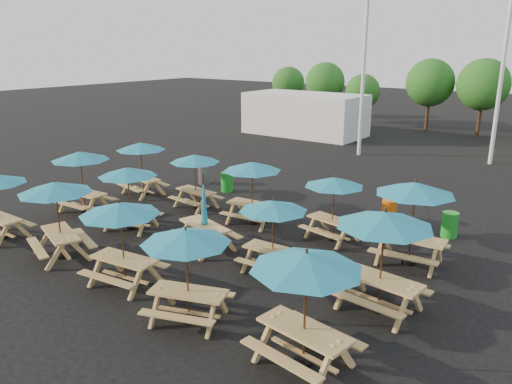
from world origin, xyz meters
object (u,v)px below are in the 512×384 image
Objects in this scene: picnic_unit_1 at (80,159)px; picnic_unit_13 at (384,225)px; picnic_unit_3 at (55,192)px; picnic_unit_7 at (204,219)px; picnic_unit_8 at (252,170)px; picnic_unit_9 at (186,242)px; picnic_unit_2 at (141,149)px; waste_bin_0 at (204,175)px; waste_bin_3 at (450,225)px; picnic_unit_10 at (273,210)px; picnic_unit_4 at (128,175)px; waste_bin_1 at (227,182)px; waste_bin_2 at (389,211)px; picnic_unit_6 at (120,214)px; picnic_unit_14 at (415,193)px; picnic_unit_5 at (195,161)px; picnic_unit_11 at (334,185)px; picnic_unit_12 at (306,268)px.

picnic_unit_13 is at bearing -4.71° from picnic_unit_1.
picnic_unit_7 is (2.91, 2.95, -1.03)m from picnic_unit_3.
picnic_unit_8 reaches higher than picnic_unit_9.
picnic_unit_7 is 5.85m from picnic_unit_13.
picnic_unit_2 is 0.91× the size of picnic_unit_9.
picnic_unit_1 is at bearing -80.96° from picnic_unit_2.
waste_bin_0 is 10.71m from waste_bin_3.
picnic_unit_4 is at bearing 178.48° from picnic_unit_10.
waste_bin_0 is (-4.86, 2.91, -1.50)m from picnic_unit_8.
waste_bin_1 is 7.03m from waste_bin_2.
picnic_unit_2 is 1.02× the size of picnic_unit_6.
picnic_unit_3 is 3.19× the size of waste_bin_0.
picnic_unit_4 is 0.98× the size of picnic_unit_14.
picnic_unit_13 is at bearing -5.46° from picnic_unit_2.
picnic_unit_5 is 2.54× the size of waste_bin_2.
picnic_unit_8 is at bearing 110.19° from picnic_unit_7.
picnic_unit_4 is 1.01× the size of picnic_unit_7.
picnic_unit_1 reaches higher than picnic_unit_10.
waste_bin_1 is (1.59, -0.33, 0.00)m from waste_bin_0.
picnic_unit_5 is 2.84m from waste_bin_1.
picnic_unit_5 is at bearing 165.67° from picnic_unit_13.
waste_bin_2 is (0.83, 2.61, -1.38)m from picnic_unit_11.
picnic_unit_3 is 4.27m from picnic_unit_7.
picnic_unit_14 reaches higher than picnic_unit_8.
picnic_unit_13 is at bearing -6.54° from picnic_unit_10.
picnic_unit_4 is 8.97m from picnic_unit_14.
picnic_unit_14 is at bearing 102.33° from picnic_unit_13.
picnic_unit_2 is 1.11× the size of picnic_unit_10.
picnic_unit_9 is at bearing -80.68° from picnic_unit_11.
picnic_unit_14 reaches higher than picnic_unit_12.
picnic_unit_2 reaches higher than waste_bin_2.
picnic_unit_5 is 7.22m from waste_bin_2.
picnic_unit_7 is (5.91, -2.77, -0.95)m from picnic_unit_2.
waste_bin_1 is (-0.49, 2.43, -1.39)m from picnic_unit_5.
picnic_unit_11 is 6.74m from waste_bin_1.
picnic_unit_14 reaches higher than picnic_unit_11.
waste_bin_1 is at bearing -177.21° from waste_bin_2.
picnic_unit_1 reaches higher than picnic_unit_6.
picnic_unit_14 is 2.94× the size of waste_bin_2.
picnic_unit_12 is at bearing -28.82° from picnic_unit_5.
waste_bin_0 is 1.00× the size of waste_bin_1.
picnic_unit_5 is 0.93× the size of picnic_unit_6.
picnic_unit_11 is (8.69, 2.96, -0.20)m from picnic_unit_1.
picnic_unit_14 is (2.80, 2.71, 0.31)m from picnic_unit_10.
picnic_unit_10 is (5.52, -2.89, -0.03)m from picnic_unit_5.
picnic_unit_5 reaches higher than waste_bin_0.
picnic_unit_2 reaches higher than waste_bin_3.
picnic_unit_2 reaches higher than picnic_unit_10.
picnic_unit_1 is 1.01× the size of picnic_unit_2.
waste_bin_0 is at bearing 123.38° from picnic_unit_3.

